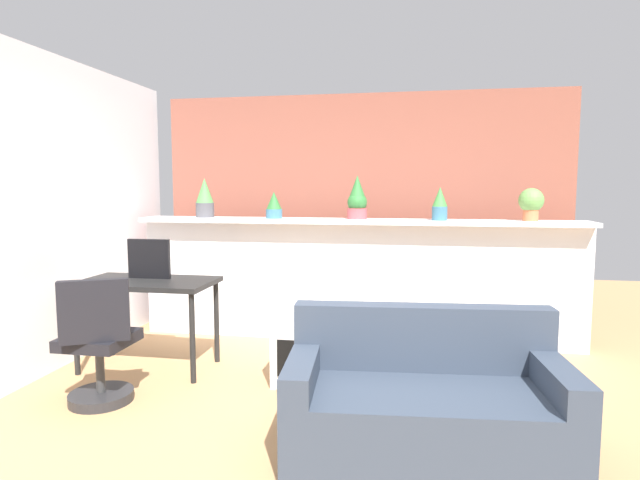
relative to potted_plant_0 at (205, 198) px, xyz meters
The scene contains 15 objects.
ground_plane 2.88m from the potted_plant_0, 52.26° to the right, with size 12.00×12.00×0.00m, color tan.
divider_wall 1.74m from the potted_plant_0, ahead, with size 4.32×0.16×1.17m, color white.
plant_shelf 1.56m from the potted_plant_0, ahead, with size 4.32×0.39×0.04m, color white.
brick_wall_behind 1.66m from the potted_plant_0, 21.62° to the left, with size 4.32×0.10×2.50m, color brown.
side_wall_left 1.81m from the potted_plant_0, 118.63° to the right, with size 0.12×4.40×2.60m, color white.
potted_plant_0 is the anchor object (origin of this frame).
potted_plant_1 0.75m from the potted_plant_0, ahead, with size 0.16×0.16×0.26m.
potted_plant_2 1.56m from the potted_plant_0, ahead, with size 0.19×0.19×0.42m.
potted_plant_3 2.34m from the potted_plant_0, ahead, with size 0.14×0.14×0.31m.
potted_plant_4 3.15m from the potted_plant_0, ahead, with size 0.22×0.22×0.30m.
desk 1.32m from the potted_plant_0, 93.47° to the right, with size 1.10×0.60×0.75m.
tv_monitor 1.12m from the potted_plant_0, 94.85° to the right, with size 0.37×0.04×0.33m, color black.
office_chair 2.10m from the potted_plant_0, 91.18° to the right, with size 0.52×0.52×0.91m.
side_cube_shelf 2.07m from the potted_plant_0, 43.04° to the right, with size 0.40×0.41×0.50m.
couch 3.22m from the potted_plant_0, 43.78° to the right, with size 1.62×0.89×0.80m.
Camera 1 is at (0.55, -3.01, 1.52)m, focal length 29.08 mm.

